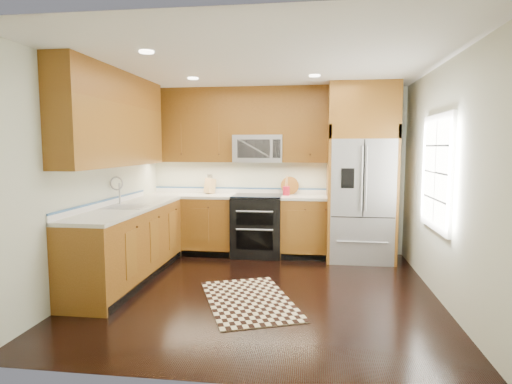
# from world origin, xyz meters

# --- Properties ---
(ground) EXTENTS (4.00, 4.00, 0.00)m
(ground) POSITION_xyz_m (0.00, 0.00, 0.00)
(ground) COLOR black
(ground) RESTS_ON ground
(wall_back) EXTENTS (4.00, 0.02, 2.60)m
(wall_back) POSITION_xyz_m (0.00, 2.00, 1.30)
(wall_back) COLOR beige
(wall_back) RESTS_ON ground
(wall_left) EXTENTS (0.02, 4.00, 2.60)m
(wall_left) POSITION_xyz_m (-2.00, 0.00, 1.30)
(wall_left) COLOR beige
(wall_left) RESTS_ON ground
(wall_right) EXTENTS (0.02, 4.00, 2.60)m
(wall_right) POSITION_xyz_m (2.00, 0.00, 1.30)
(wall_right) COLOR beige
(wall_right) RESTS_ON ground
(window) EXTENTS (0.04, 1.10, 1.30)m
(window) POSITION_xyz_m (1.98, 0.20, 1.40)
(window) COLOR white
(window) RESTS_ON ground
(base_cabinets) EXTENTS (2.85, 3.00, 0.90)m
(base_cabinets) POSITION_xyz_m (-1.23, 0.90, 0.45)
(base_cabinets) COLOR brown
(base_cabinets) RESTS_ON ground
(countertop) EXTENTS (2.86, 3.01, 0.04)m
(countertop) POSITION_xyz_m (-1.09, 1.01, 0.92)
(countertop) COLOR beige
(countertop) RESTS_ON base_cabinets
(upper_cabinets) EXTENTS (2.85, 3.00, 1.15)m
(upper_cabinets) POSITION_xyz_m (-1.15, 1.09, 2.02)
(upper_cabinets) COLOR brown
(upper_cabinets) RESTS_ON ground
(range) EXTENTS (0.76, 0.67, 0.95)m
(range) POSITION_xyz_m (-0.25, 1.67, 0.47)
(range) COLOR black
(range) RESTS_ON ground
(microwave) EXTENTS (0.76, 0.40, 0.42)m
(microwave) POSITION_xyz_m (-0.25, 1.80, 1.66)
(microwave) COLOR #B2B2B7
(microwave) RESTS_ON ground
(refrigerator) EXTENTS (0.98, 0.75, 2.60)m
(refrigerator) POSITION_xyz_m (1.30, 1.63, 1.30)
(refrigerator) COLOR #B2B2B7
(refrigerator) RESTS_ON ground
(sink_faucet) EXTENTS (0.54, 0.44, 0.37)m
(sink_faucet) POSITION_xyz_m (-1.73, 0.23, 0.99)
(sink_faucet) COLOR #B2B2B7
(sink_faucet) RESTS_ON countertop
(rug) EXTENTS (1.36, 1.68, 0.01)m
(rug) POSITION_xyz_m (-0.08, -0.32, 0.01)
(rug) COLOR black
(rug) RESTS_ON ground
(knife_block) EXTENTS (0.16, 0.19, 0.31)m
(knife_block) POSITION_xyz_m (-1.05, 1.86, 1.07)
(knife_block) COLOR tan
(knife_block) RESTS_ON countertop
(utensil_crock) EXTENTS (0.13, 0.13, 0.30)m
(utensil_crock) POSITION_xyz_m (0.19, 1.74, 1.04)
(utensil_crock) COLOR #B5162C
(utensil_crock) RESTS_ON countertop
(cutting_board) EXTENTS (0.34, 0.34, 0.02)m
(cutting_board) POSITION_xyz_m (0.24, 1.89, 0.95)
(cutting_board) COLOR brown
(cutting_board) RESTS_ON countertop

